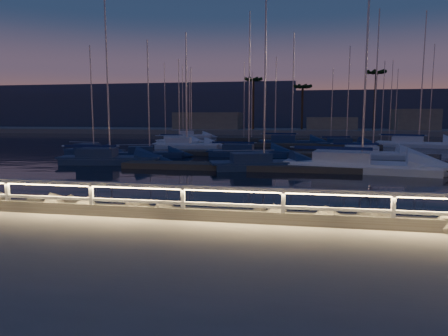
{
  "coord_description": "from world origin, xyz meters",
  "views": [
    {
      "loc": [
        1.39,
        -11.39,
        3.11
      ],
      "look_at": [
        -1.48,
        4.0,
        1.07
      ],
      "focal_mm": 32.0,
      "sensor_mm": 36.0,
      "label": 1
    }
  ],
  "objects": [
    {
      "name": "ground",
      "position": [
        0.0,
        0.0,
        0.0
      ],
      "size": [
        400.0,
        400.0,
        0.0
      ],
      "primitive_type": "plane",
      "color": "gray",
      "rests_on": "ground"
    },
    {
      "name": "harbor_water",
      "position": [
        0.0,
        31.22,
        -0.97
      ],
      "size": [
        400.0,
        440.0,
        0.6
      ],
      "color": "black",
      "rests_on": "ground"
    },
    {
      "name": "guard_rail",
      "position": [
        -0.07,
        -0.0,
        0.77
      ],
      "size": [
        44.11,
        0.12,
        1.06
      ],
      "color": "silver",
      "rests_on": "ground"
    },
    {
      "name": "riprap",
      "position": [
        3.39,
        1.37,
        -0.19
      ],
      "size": [
        36.27,
        3.08,
        1.32
      ],
      "color": "#69655A",
      "rests_on": "ground"
    },
    {
      "name": "floating_docks",
      "position": [
        0.0,
        32.5,
        -0.4
      ],
      "size": [
        22.0,
        36.0,
        0.4
      ],
      "color": "#554F46",
      "rests_on": "ground"
    },
    {
      "name": "far_shore",
      "position": [
        -0.12,
        74.05,
        0.29
      ],
      "size": [
        160.0,
        14.0,
        5.2
      ],
      "color": "gray",
      "rests_on": "ground"
    },
    {
      "name": "palm_left",
      "position": [
        -8.0,
        72.0,
        10.14
      ],
      "size": [
        3.0,
        3.0,
        11.2
      ],
      "color": "#4D3624",
      "rests_on": "ground"
    },
    {
      "name": "palm_center",
      "position": [
        2.0,
        73.0,
        8.78
      ],
      "size": [
        3.0,
        3.0,
        9.7
      ],
      "color": "#4D3624",
      "rests_on": "ground"
    },
    {
      "name": "palm_right",
      "position": [
        16.0,
        72.0,
        11.03
      ],
      "size": [
        3.0,
        3.0,
        12.2
      ],
      "color": "#4D3624",
      "rests_on": "ground"
    },
    {
      "name": "distant_hills",
      "position": [
        -22.13,
        133.69,
        4.74
      ],
      "size": [
        230.0,
        37.5,
        18.0
      ],
      "color": "#3E4660",
      "rests_on": "ground"
    },
    {
      "name": "sailboat_a",
      "position": [
        -18.29,
        24.28,
        -0.2
      ],
      "size": [
        6.28,
        2.79,
        10.4
      ],
      "rotation": [
        0.0,
        0.0,
        -0.17
      ],
      "color": "navy",
      "rests_on": "ground"
    },
    {
      "name": "sailboat_b",
      "position": [
        -13.32,
        17.54,
        -0.16
      ],
      "size": [
        8.13,
        3.6,
        13.41
      ],
      "rotation": [
        0.0,
        0.0,
        0.17
      ],
      "color": "navy",
      "rests_on": "ground"
    },
    {
      "name": "sailboat_c",
      "position": [
        -3.34,
        25.33,
        -0.18
      ],
      "size": [
        7.74,
        2.41,
        13.07
      ],
      "rotation": [
        0.0,
        0.0,
        0.0
      ],
      "color": "navy",
      "rests_on": "ground"
    },
    {
      "name": "sailboat_e",
      "position": [
        -11.89,
        22.44,
        -0.2
      ],
      "size": [
        6.26,
        3.75,
        10.38
      ],
      "rotation": [
        0.0,
        0.0,
        0.36
      ],
      "color": "navy",
      "rests_on": "ground"
    },
    {
      "name": "sailboat_f",
      "position": [
        -1.16,
        16.51,
        -0.17
      ],
      "size": [
        7.77,
        4.44,
        12.79
      ],
      "rotation": [
        0.0,
        0.0,
        0.33
      ],
      "color": "navy",
      "rests_on": "ground"
    },
    {
      "name": "sailboat_g",
      "position": [
        7.71,
        25.77,
        -0.19
      ],
      "size": [
        7.66,
        2.45,
        12.9
      ],
      "rotation": [
        0.0,
        0.0,
        -0.02
      ],
      "color": "white",
      "rests_on": "ground"
    },
    {
      "name": "sailboat_h",
      "position": [
        5.35,
        16.63,
        -0.12
      ],
      "size": [
        10.53,
        4.9,
        17.19
      ],
      "rotation": [
        0.0,
        0.0,
        -0.19
      ],
      "color": "white",
      "rests_on": "ground"
    },
    {
      "name": "sailboat_i",
      "position": [
        -11.51,
        33.22,
        -0.14
      ],
      "size": [
        7.91,
        3.18,
        13.19
      ],
      "rotation": [
        0.0,
        0.0,
        0.11
      ],
      "color": "white",
      "rests_on": "ground"
    },
    {
      "name": "sailboat_j",
      "position": [
        0.32,
        40.81,
        -0.14
      ],
      "size": [
        8.4,
        2.63,
        14.24
      ],
      "rotation": [
        0.0,
        0.0,
        -0.01
      ],
      "color": "navy",
      "rests_on": "ground"
    },
    {
      "name": "sailboat_k",
      "position": [
        7.02,
        39.44,
        -0.2
      ],
      "size": [
        7.36,
        4.53,
        12.14
      ],
      "rotation": [
        0.0,
        0.0,
        0.38
      ],
      "color": "navy",
      "rests_on": "ground"
    },
    {
      "name": "sailboat_l",
      "position": [
        15.38,
        40.19,
        -0.15
      ],
      "size": [
        9.78,
        5.57,
        15.98
      ],
      "rotation": [
        0.0,
        0.0,
        -0.33
      ],
      "color": "white",
      "rests_on": "ground"
    },
    {
      "name": "sailboat_m",
      "position": [
        -16.86,
        54.94,
        -0.16
      ],
      "size": [
        7.26,
        4.14,
        12.02
      ],
      "rotation": [
        0.0,
        0.0,
        0.33
      ],
      "color": "white",
      "rests_on": "ground"
    },
    {
      "name": "sailboat_n",
      "position": [
        -14.56,
        40.44,
        -0.2
      ],
      "size": [
        6.81,
        3.28,
        11.2
      ],
      "rotation": [
        0.0,
        0.0,
        -0.21
      ],
      "color": "white",
      "rests_on": "ground"
    }
  ]
}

